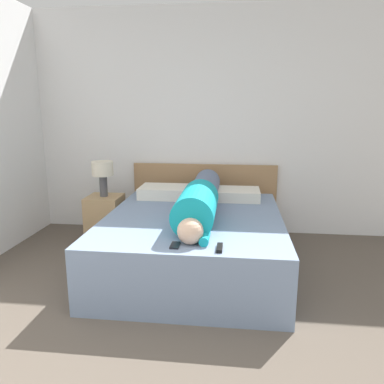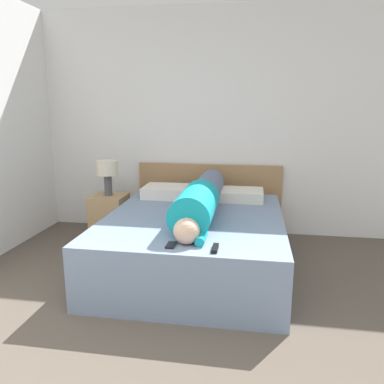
{
  "view_description": "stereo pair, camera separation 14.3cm",
  "coord_description": "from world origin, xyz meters",
  "px_view_note": "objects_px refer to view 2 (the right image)",
  "views": [
    {
      "loc": [
        0.31,
        -1.04,
        1.49
      ],
      "look_at": [
        -0.06,
        2.09,
        0.77
      ],
      "focal_mm": 35.0,
      "sensor_mm": 36.0,
      "label": 1
    },
    {
      "loc": [
        0.45,
        -1.02,
        1.49
      ],
      "look_at": [
        -0.06,
        2.09,
        0.77
      ],
      "focal_mm": 35.0,
      "sensor_mm": 36.0,
      "label": 2
    }
  ],
  "objects_px": {
    "bed": "(194,242)",
    "pillow_second": "(235,195)",
    "pillow_near_headboard": "(172,192)",
    "tv_remote": "(215,248)",
    "nightstand": "(110,217)",
    "table_lamp": "(107,171)",
    "cell_phone": "(171,245)",
    "person_lying": "(201,199)"
  },
  "relations": [
    {
      "from": "nightstand",
      "to": "cell_phone",
      "type": "relative_size",
      "value": 3.94
    },
    {
      "from": "nightstand",
      "to": "pillow_second",
      "type": "height_order",
      "value": "pillow_second"
    },
    {
      "from": "table_lamp",
      "to": "cell_phone",
      "type": "xyz_separation_m",
      "value": [
        1.04,
        -1.44,
        -0.27
      ]
    },
    {
      "from": "person_lying",
      "to": "cell_phone",
      "type": "xyz_separation_m",
      "value": [
        -0.11,
        -0.8,
        -0.14
      ]
    },
    {
      "from": "nightstand",
      "to": "table_lamp",
      "type": "xyz_separation_m",
      "value": [
        0.0,
        0.0,
        0.54
      ]
    },
    {
      "from": "table_lamp",
      "to": "bed",
      "type": "bearing_deg",
      "value": -30.88
    },
    {
      "from": "bed",
      "to": "pillow_second",
      "type": "distance_m",
      "value": 0.8
    },
    {
      "from": "nightstand",
      "to": "table_lamp",
      "type": "bearing_deg",
      "value": 0.0
    },
    {
      "from": "pillow_near_headboard",
      "to": "bed",
      "type": "bearing_deg",
      "value": -61.84
    },
    {
      "from": "pillow_near_headboard",
      "to": "tv_remote",
      "type": "distance_m",
      "value": 1.61
    },
    {
      "from": "pillow_second",
      "to": "nightstand",
      "type": "bearing_deg",
      "value": -179.58
    },
    {
      "from": "cell_phone",
      "to": "pillow_second",
      "type": "bearing_deg",
      "value": 75.25
    },
    {
      "from": "nightstand",
      "to": "table_lamp",
      "type": "relative_size",
      "value": 1.3
    },
    {
      "from": "table_lamp",
      "to": "cell_phone",
      "type": "distance_m",
      "value": 1.8
    },
    {
      "from": "table_lamp",
      "to": "person_lying",
      "type": "height_order",
      "value": "table_lamp"
    },
    {
      "from": "table_lamp",
      "to": "cell_phone",
      "type": "height_order",
      "value": "table_lamp"
    },
    {
      "from": "nightstand",
      "to": "tv_remote",
      "type": "relative_size",
      "value": 3.42
    },
    {
      "from": "table_lamp",
      "to": "pillow_second",
      "type": "distance_m",
      "value": 1.44
    },
    {
      "from": "tv_remote",
      "to": "cell_phone",
      "type": "xyz_separation_m",
      "value": [
        -0.32,
        0.03,
        -0.01
      ]
    },
    {
      "from": "bed",
      "to": "tv_remote",
      "type": "relative_size",
      "value": 12.72
    },
    {
      "from": "pillow_near_headboard",
      "to": "tv_remote",
      "type": "height_order",
      "value": "pillow_near_headboard"
    },
    {
      "from": "person_lying",
      "to": "pillow_second",
      "type": "bearing_deg",
      "value": 66.97
    },
    {
      "from": "pillow_second",
      "to": "cell_phone",
      "type": "relative_size",
      "value": 4.5
    },
    {
      "from": "person_lying",
      "to": "tv_remote",
      "type": "height_order",
      "value": "person_lying"
    },
    {
      "from": "bed",
      "to": "pillow_second",
      "type": "bearing_deg",
      "value": 62.9
    },
    {
      "from": "nightstand",
      "to": "pillow_second",
      "type": "xyz_separation_m",
      "value": [
        1.42,
        0.01,
        0.32
      ]
    },
    {
      "from": "table_lamp",
      "to": "pillow_near_headboard",
      "type": "relative_size",
      "value": 0.64
    },
    {
      "from": "bed",
      "to": "table_lamp",
      "type": "bearing_deg",
      "value": 149.12
    },
    {
      "from": "nightstand",
      "to": "pillow_second",
      "type": "bearing_deg",
      "value": 0.42
    },
    {
      "from": "pillow_near_headboard",
      "to": "tv_remote",
      "type": "xyz_separation_m",
      "value": [
        0.63,
        -1.48,
        -0.05
      ]
    },
    {
      "from": "person_lying",
      "to": "pillow_near_headboard",
      "type": "xyz_separation_m",
      "value": [
        -0.41,
        0.65,
        -0.09
      ]
    },
    {
      "from": "nightstand",
      "to": "pillow_near_headboard",
      "type": "distance_m",
      "value": 0.8
    },
    {
      "from": "pillow_second",
      "to": "table_lamp",
      "type": "bearing_deg",
      "value": -179.58
    },
    {
      "from": "pillow_near_headboard",
      "to": "person_lying",
      "type": "bearing_deg",
      "value": -57.57
    },
    {
      "from": "bed",
      "to": "person_lying",
      "type": "height_order",
      "value": "person_lying"
    },
    {
      "from": "bed",
      "to": "pillow_near_headboard",
      "type": "xyz_separation_m",
      "value": [
        -0.35,
        0.66,
        0.32
      ]
    },
    {
      "from": "pillow_second",
      "to": "tv_remote",
      "type": "relative_size",
      "value": 3.9
    },
    {
      "from": "tv_remote",
      "to": "cell_phone",
      "type": "distance_m",
      "value": 0.32
    },
    {
      "from": "person_lying",
      "to": "bed",
      "type": "bearing_deg",
      "value": -172.1
    },
    {
      "from": "nightstand",
      "to": "cell_phone",
      "type": "xyz_separation_m",
      "value": [
        1.04,
        -1.44,
        0.27
      ]
    },
    {
      "from": "bed",
      "to": "cell_phone",
      "type": "height_order",
      "value": "cell_phone"
    },
    {
      "from": "table_lamp",
      "to": "person_lying",
      "type": "distance_m",
      "value": 1.32
    }
  ]
}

